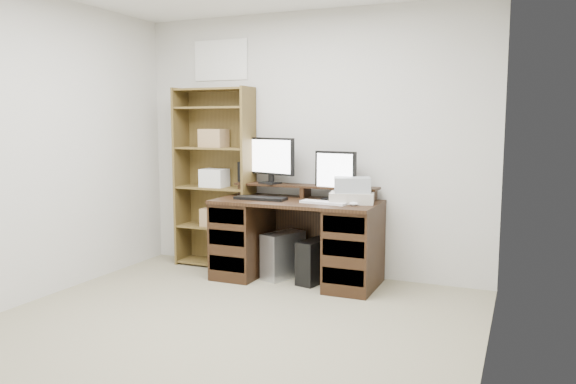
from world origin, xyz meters
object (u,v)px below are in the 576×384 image
Objects in this scene: printer at (352,198)px; tower_black at (315,261)px; monitor_wide at (271,158)px; monitor_small at (335,174)px; desk at (297,239)px; tower_silver at (283,255)px; bookshelf at (216,176)px.

tower_black is at bearing 173.09° from printer.
printer reaches higher than tower_black.
monitor_wide is 1.21× the size of monitor_small.
desk is 0.83m from monitor_wide.
monitor_wide is at bearing -172.72° from monitor_small.
monitor_small is 0.30m from printer.
monitor_small reaches higher than tower_black.
printer is at bearing 19.28° from tower_silver.
tower_silver is 0.34m from tower_black.
printer reaches higher than tower_silver.
desk is 1.13m from bookshelf.
monitor_small is at bearing 14.36° from monitor_wide.
tower_black is at bearing -2.21° from monitor_wide.
monitor_small is 0.82m from tower_black.
printer is 1.50m from bookshelf.
bookshelf is at bearing -172.20° from monitor_small.
printer is 0.89× the size of tower_black.
tower_black is (0.33, -0.04, -0.02)m from tower_silver.
monitor_small reaches higher than desk.
printer is at bearing 3.48° from desk.
bookshelf is (-0.98, 0.21, 0.53)m from desk.
tower_silver is 0.24× the size of bookshelf.
monitor_small is 1.29m from bookshelf.
desk is at bearing 5.67° from tower_silver.
desk reaches higher than tower_silver.
desk is 3.36× the size of monitor_small.
bookshelf reaches higher than monitor_wide.
bookshelf is at bearing 167.70° from desk.
monitor_small is (0.66, -0.04, -0.12)m from monitor_wide.
desk is at bearing -10.86° from monitor_wide.
desk is 0.70m from monitor_small.
monitor_small reaches higher than printer.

